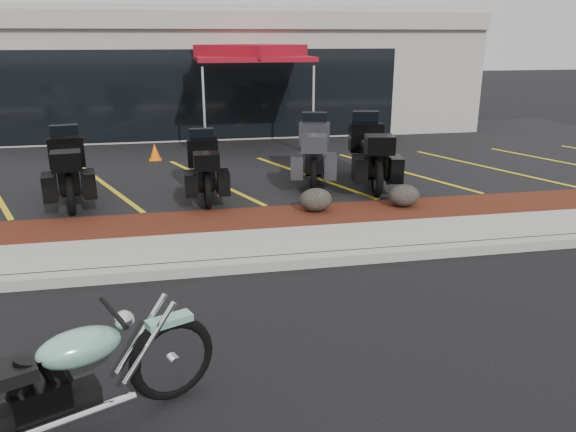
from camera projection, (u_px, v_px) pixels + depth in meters
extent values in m
plane|color=black|center=(240.00, 299.00, 7.03)|extent=(90.00, 90.00, 0.00)
cube|color=gray|center=(233.00, 266.00, 7.85)|extent=(24.00, 0.25, 0.15)
cube|color=gray|center=(228.00, 249.00, 8.51)|extent=(24.00, 1.20, 0.15)
cube|color=#33180B|center=(222.00, 224.00, 9.63)|extent=(24.00, 1.20, 0.16)
cube|color=black|center=(205.00, 159.00, 14.67)|extent=(26.00, 9.60, 0.15)
cube|color=gray|center=(193.00, 70.00, 19.97)|extent=(18.00, 8.00, 4.00)
cube|color=black|center=(198.00, 95.00, 16.41)|extent=(12.00, 0.06, 2.60)
cube|color=gray|center=(195.00, 19.00, 15.74)|extent=(18.00, 0.30, 0.50)
ellipsoid|color=black|center=(316.00, 200.00, 9.99)|extent=(0.59, 0.49, 0.42)
ellipsoid|color=black|center=(404.00, 196.00, 10.27)|extent=(0.58, 0.48, 0.41)
cone|color=orange|center=(155.00, 152.00, 14.19)|extent=(0.38, 0.38, 0.42)
cylinder|color=silver|center=(189.00, 112.00, 14.36)|extent=(0.06, 0.06, 2.29)
cylinder|color=silver|center=(298.00, 114.00, 14.07)|extent=(0.06, 0.06, 2.29)
cylinder|color=silver|center=(215.00, 100.00, 17.00)|extent=(0.06, 0.06, 2.29)
cylinder|color=silver|center=(307.00, 101.00, 16.71)|extent=(0.06, 0.06, 2.29)
cube|color=maroon|center=(252.00, 58.00, 15.14)|extent=(3.75, 3.75, 0.12)
cube|color=maroon|center=(251.00, 51.00, 15.09)|extent=(2.96, 2.96, 0.35)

